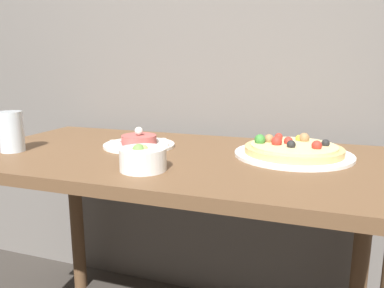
{
  "coord_description": "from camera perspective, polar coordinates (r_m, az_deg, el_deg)",
  "views": [
    {
      "loc": [
        0.44,
        -0.73,
        1.06
      ],
      "look_at": [
        0.07,
        0.34,
        0.82
      ],
      "focal_mm": 35.0,
      "sensor_mm": 36.0,
      "label": 1
    }
  ],
  "objects": [
    {
      "name": "drinking_glass",
      "position": [
        1.36,
        -25.83,
        1.72
      ],
      "size": [
        0.08,
        0.08,
        0.13
      ],
      "color": "silver",
      "rests_on": "dining_table"
    },
    {
      "name": "pizza_plate",
      "position": [
        1.21,
        15.13,
        -0.93
      ],
      "size": [
        0.36,
        0.36,
        0.06
      ],
      "color": "white",
      "rests_on": "dining_table"
    },
    {
      "name": "small_bowl",
      "position": [
        1.02,
        -7.5,
        -2.2
      ],
      "size": [
        0.13,
        0.13,
        0.07
      ],
      "color": "white",
      "rests_on": "dining_table"
    },
    {
      "name": "dining_table",
      "position": [
        1.23,
        -2.79,
        -6.66
      ],
      "size": [
        1.34,
        0.7,
        0.78
      ],
      "color": "brown",
      "rests_on": "ground_plane"
    },
    {
      "name": "tartare_plate",
      "position": [
        1.32,
        -8.06,
        0.23
      ],
      "size": [
        0.25,
        0.25,
        0.07
      ],
      "color": "white",
      "rests_on": "dining_table"
    },
    {
      "name": "back_wall",
      "position": [
        1.63,
        3.61,
        20.57
      ],
      "size": [
        8.0,
        0.05,
        2.6
      ],
      "color": "slate",
      "rests_on": "ground_plane"
    }
  ]
}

